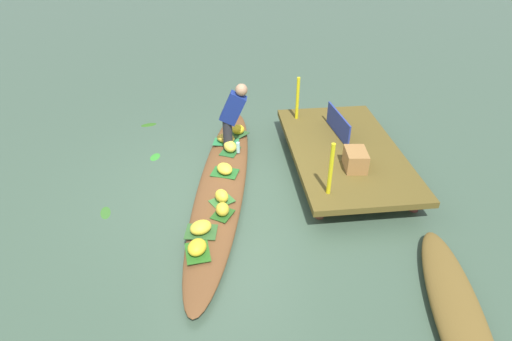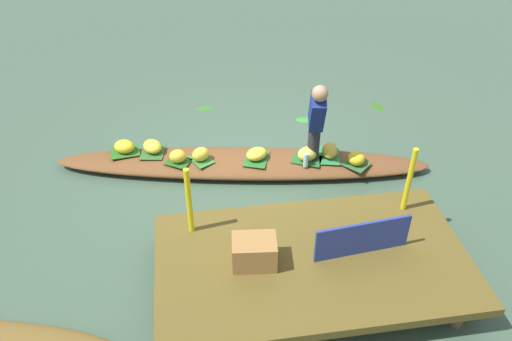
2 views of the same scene
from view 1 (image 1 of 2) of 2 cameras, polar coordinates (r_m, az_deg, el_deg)
name	(u,v)px [view 1 (image 1 of 2)]	position (r m, az deg, el deg)	size (l,w,h in m)	color
canal_water	(222,190)	(6.83, -4.57, -2.62)	(40.00, 40.00, 0.00)	#3E5643
dock_platform	(344,151)	(7.37, 11.76, 2.56)	(3.20, 1.80, 0.37)	brown
vendor_boat	(222,185)	(6.77, -4.61, -1.94)	(5.07, 0.73, 0.20)	brown
moored_boat	(458,314)	(5.43, 25.45, -16.99)	(2.70, 0.55, 0.22)	brown
leaf_mat_0	(230,151)	(7.44, -3.48, 2.62)	(0.38, 0.27, 0.01)	#235D29
banana_bunch_0	(230,146)	(7.39, -3.51, 3.26)	(0.27, 0.21, 0.19)	yellow
leaf_mat_1	(223,214)	(6.03, -4.48, -5.85)	(0.31, 0.24, 0.01)	#25581C
banana_bunch_1	(222,209)	(5.97, -4.51, -5.19)	(0.22, 0.19, 0.18)	gold
leaf_mat_2	(198,252)	(5.50, -7.82, -10.78)	(0.39, 0.30, 0.01)	#28631D
banana_bunch_2	(197,247)	(5.44, -7.89, -10.14)	(0.28, 0.23, 0.17)	yellow
leaf_mat_3	(238,133)	(7.98, -2.38, 4.97)	(0.32, 0.29, 0.01)	#2F5A2C
banana_bunch_3	(238,129)	(7.94, -2.39, 5.52)	(0.23, 0.22, 0.17)	yellow
leaf_mat_4	(225,173)	(6.87, -4.19, -0.29)	(0.41, 0.30, 0.01)	#266627
banana_bunch_4	(225,169)	(6.83, -4.21, 0.24)	(0.30, 0.23, 0.15)	yellow
leaf_mat_5	(201,232)	(5.78, -7.35, -8.14)	(0.42, 0.31, 0.01)	#305C29
banana_bunch_5	(201,227)	(5.72, -7.41, -7.55)	(0.30, 0.24, 0.16)	gold
leaf_mat_6	(226,142)	(7.71, -4.03, 3.81)	(0.45, 0.27, 0.01)	#297C42
banana_bunch_6	(226,138)	(7.67, -4.05, 4.33)	(0.32, 0.21, 0.16)	gold
leaf_mat_7	(222,201)	(6.27, -4.58, -4.09)	(0.33, 0.24, 0.01)	#367130
banana_bunch_7	(222,196)	(6.21, -4.62, -3.42)	(0.24, 0.18, 0.19)	yellow
vendor_person	(233,113)	(7.17, -3.13, 7.64)	(0.26, 0.49, 1.22)	#28282D
water_bottle	(238,147)	(7.35, -2.43, 3.10)	(0.07, 0.07, 0.20)	#A5D7D5
market_banner	(338,124)	(7.66, 10.94, 6.15)	(1.01, 0.03, 0.41)	navy
railing_post_west	(298,98)	(8.04, 5.58, 9.59)	(0.06, 0.06, 0.82)	yellow
railing_post_east	(331,169)	(5.99, 9.98, 0.18)	(0.06, 0.06, 0.82)	yellow
produce_crate	(355,160)	(6.77, 13.17, 1.44)	(0.44, 0.32, 0.30)	#9E6E39
drifting_plant_0	(155,157)	(7.85, -13.36, 1.79)	(0.27, 0.16, 0.01)	#348E2C
drifting_plant_1	(105,213)	(6.73, -19.51, -5.34)	(0.30, 0.15, 0.01)	#356B26
drifting_plant_2	(149,125)	(8.99, -14.16, 5.96)	(0.31, 0.15, 0.01)	#2F621A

